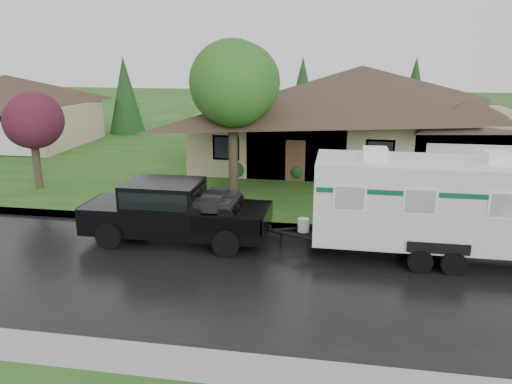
# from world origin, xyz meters

# --- Properties ---
(ground) EXTENTS (140.00, 140.00, 0.00)m
(ground) POSITION_xyz_m (0.00, 0.00, 0.00)
(ground) COLOR #214E18
(ground) RESTS_ON ground
(road) EXTENTS (140.00, 8.00, 0.01)m
(road) POSITION_xyz_m (0.00, -2.00, 0.01)
(road) COLOR black
(road) RESTS_ON ground
(curb) EXTENTS (140.00, 0.50, 0.15)m
(curb) POSITION_xyz_m (0.00, 2.25, 0.07)
(curb) COLOR gray
(curb) RESTS_ON ground
(lawn) EXTENTS (140.00, 26.00, 0.15)m
(lawn) POSITION_xyz_m (0.00, 15.00, 0.07)
(lawn) COLOR #214E18
(lawn) RESTS_ON ground
(house_main) EXTENTS (19.44, 10.80, 6.90)m
(house_main) POSITION_xyz_m (2.29, 13.84, 3.59)
(house_main) COLOR tan
(house_main) RESTS_ON lawn
(house_far) EXTENTS (10.80, 8.64, 5.80)m
(house_far) POSITION_xyz_m (-21.78, 15.85, 2.97)
(house_far) COLOR tan
(house_far) RESTS_ON lawn
(tree_left_green) EXTENTS (4.05, 4.05, 6.71)m
(tree_left_green) POSITION_xyz_m (-3.90, 6.46, 4.80)
(tree_left_green) COLOR #382B1E
(tree_left_green) RESTS_ON lawn
(tree_red) EXTENTS (2.78, 2.78, 4.61)m
(tree_red) POSITION_xyz_m (-13.37, 5.58, 3.34)
(tree_red) COLOR #382B1E
(tree_red) RESTS_ON lawn
(shrub_row) EXTENTS (13.60, 1.00, 1.00)m
(shrub_row) POSITION_xyz_m (2.00, 9.30, 0.65)
(shrub_row) COLOR #143814
(shrub_row) RESTS_ON lawn
(pickup_truck) EXTENTS (6.51, 2.47, 2.17)m
(pickup_truck) POSITION_xyz_m (-4.78, 0.37, 1.16)
(pickup_truck) COLOR black
(pickup_truck) RESTS_ON ground
(travel_trailer) EXTENTS (8.03, 2.82, 3.60)m
(travel_trailer) POSITION_xyz_m (4.04, 0.37, 1.91)
(travel_trailer) COLOR silver
(travel_trailer) RESTS_ON ground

